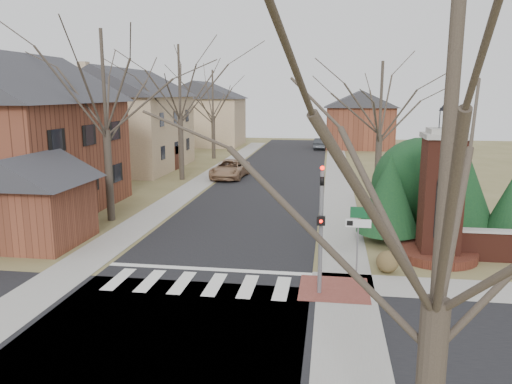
% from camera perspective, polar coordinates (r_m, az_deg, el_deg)
% --- Properties ---
extents(ground, '(120.00, 120.00, 0.00)m').
position_cam_1_polar(ground, '(17.53, -7.29, -11.34)').
color(ground, brown).
rests_on(ground, ground).
extents(main_street, '(8.00, 70.00, 0.01)m').
position_cam_1_polar(main_street, '(38.42, 1.60, 1.19)').
color(main_street, black).
rests_on(main_street, ground).
extents(cross_street, '(120.00, 8.00, 0.01)m').
position_cam_1_polar(cross_street, '(14.94, -10.52, -15.61)').
color(cross_street, black).
rests_on(cross_street, ground).
extents(crosswalk_zone, '(8.00, 2.20, 0.02)m').
position_cam_1_polar(crosswalk_zone, '(18.24, -6.61, -10.37)').
color(crosswalk_zone, silver).
rests_on(crosswalk_zone, ground).
extents(stop_bar, '(8.00, 0.35, 0.02)m').
position_cam_1_polar(stop_bar, '(19.60, -5.46, -8.79)').
color(stop_bar, silver).
rests_on(stop_bar, ground).
extents(sidewalk_right_main, '(2.00, 60.00, 0.02)m').
position_cam_1_polar(sidewalk_right_main, '(38.15, 9.38, 0.98)').
color(sidewalk_right_main, gray).
rests_on(sidewalk_right_main, ground).
extents(sidewalk_left, '(2.00, 60.00, 0.02)m').
position_cam_1_polar(sidewalk_left, '(39.37, -5.93, 1.39)').
color(sidewalk_left, gray).
rests_on(sidewalk_left, ground).
extents(curb_apron, '(2.40, 2.40, 0.02)m').
position_cam_1_polar(curb_apron, '(17.86, 8.90, -10.91)').
color(curb_apron, brown).
rests_on(curb_apron, ground).
extents(traffic_signal_pole, '(0.28, 0.41, 4.50)m').
position_cam_1_polar(traffic_signal_pole, '(16.65, 7.45, -3.18)').
color(traffic_signal_pole, slate).
rests_on(traffic_signal_pole, ground).
extents(sign_post, '(0.90, 0.07, 2.75)m').
position_cam_1_polar(sign_post, '(18.20, 11.57, -4.14)').
color(sign_post, slate).
rests_on(sign_post, ground).
extents(brick_gate_monument, '(3.20, 3.20, 6.47)m').
position_cam_1_polar(brick_gate_monument, '(21.51, 20.29, -1.65)').
color(brick_gate_monument, '#512217').
rests_on(brick_gate_monument, ground).
extents(house_brick_left, '(9.80, 11.80, 9.42)m').
position_cam_1_polar(house_brick_left, '(31.06, -26.07, 6.33)').
color(house_brick_left, brown).
rests_on(house_brick_left, ground).
extents(house_stucco_left, '(9.80, 12.80, 9.28)m').
position_cam_1_polar(house_stucco_left, '(46.26, -14.60, 8.27)').
color(house_stucco_left, '#CAAC87').
rests_on(house_stucco_left, ground).
extents(garage_left, '(4.80, 4.80, 4.29)m').
position_cam_1_polar(garage_left, '(24.33, -24.11, -0.33)').
color(garage_left, brown).
rests_on(garage_left, ground).
extents(house_distant_left, '(10.80, 8.80, 8.53)m').
position_cam_1_polar(house_distant_left, '(65.71, -6.15, 9.04)').
color(house_distant_left, '#CAAC87').
rests_on(house_distant_left, ground).
extents(house_distant_right, '(8.80, 8.80, 7.30)m').
position_cam_1_polar(house_distant_right, '(63.72, 11.74, 8.26)').
color(house_distant_right, brown).
rests_on(house_distant_right, ground).
extents(evergreen_near, '(2.80, 2.80, 4.10)m').
position_cam_1_polar(evergreen_near, '(23.13, 14.97, -0.12)').
color(evergreen_near, '#473D33').
rests_on(evergreen_near, ground).
extents(evergreen_mid, '(3.40, 3.40, 4.70)m').
position_cam_1_polar(evergreen_mid, '(24.83, 22.28, 0.88)').
color(evergreen_mid, '#473D33').
rests_on(evergreen_mid, ground).
extents(evergreen_far, '(2.40, 2.40, 3.30)m').
position_cam_1_polar(evergreen_far, '(24.58, 27.23, -1.30)').
color(evergreen_far, '#473D33').
rests_on(evergreen_far, ground).
extents(evergreen_mass, '(4.80, 4.80, 4.80)m').
position_cam_1_polar(evergreen_mass, '(25.81, 18.35, 1.06)').
color(evergreen_mass, '#10321C').
rests_on(evergreen_mass, ground).
extents(bare_tree_0, '(8.05, 8.05, 11.15)m').
position_cam_1_polar(bare_tree_0, '(27.15, -17.08, 12.85)').
color(bare_tree_0, '#473D33').
rests_on(bare_tree_0, ground).
extents(bare_tree_1, '(8.40, 8.40, 11.64)m').
position_cam_1_polar(bare_tree_1, '(39.31, -8.79, 13.05)').
color(bare_tree_1, '#473D33').
rests_on(bare_tree_1, ground).
extents(bare_tree_2, '(7.35, 7.35, 10.19)m').
position_cam_1_polar(bare_tree_2, '(51.97, -4.98, 11.55)').
color(bare_tree_2, '#473D33').
rests_on(bare_tree_2, ground).
extents(bare_tree_3, '(7.00, 7.00, 9.70)m').
position_cam_1_polar(bare_tree_3, '(31.69, 14.14, 10.88)').
color(bare_tree_3, '#473D33').
rests_on(bare_tree_3, ground).
extents(bare_tree_4, '(6.65, 6.65, 9.21)m').
position_cam_1_polar(bare_tree_4, '(6.72, 21.27, 7.50)').
color(bare_tree_4, '#473D33').
rests_on(bare_tree_4, ground).
extents(pickup_truck, '(2.70, 5.35, 1.45)m').
position_cam_1_polar(pickup_truck, '(40.07, -3.01, 2.64)').
color(pickup_truck, '#9C7555').
rests_on(pickup_truck, ground).
extents(distant_car, '(1.85, 4.22, 1.35)m').
position_cam_1_polar(distant_car, '(61.37, 7.45, 5.51)').
color(distant_car, '#373B3F').
rests_on(distant_car, ground).
extents(dry_shrub_left, '(0.85, 0.85, 0.85)m').
position_cam_1_polar(dry_shrub_left, '(19.72, 14.78, -7.72)').
color(dry_shrub_left, brown).
rests_on(dry_shrub_left, ground).
extents(dry_shrub_right, '(0.85, 0.85, 0.85)m').
position_cam_1_polar(dry_shrub_right, '(21.64, 20.97, -6.40)').
color(dry_shrub_right, brown).
rests_on(dry_shrub_right, ground).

